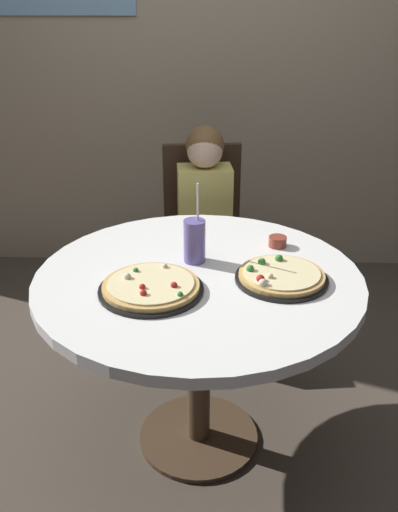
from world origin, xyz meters
name	(u,v)px	position (x,y,z in m)	size (l,w,h in m)	color
ground_plane	(199,437)	(0.00, 0.00, 0.00)	(8.00, 8.00, 0.00)	#4C4238
wall_with_window	(208,28)	(0.00, 1.71, 1.45)	(5.20, 0.14, 2.90)	tan
dining_table	(199,301)	(0.00, 0.00, 0.65)	(1.15, 1.15, 0.75)	white
chair_wooden	(203,228)	(-0.01, 0.95, 0.53)	(0.44, 0.44, 0.95)	#382619
diner_child	(206,251)	(0.01, 0.77, 0.48)	(0.29, 0.42, 1.08)	#3F4766
pizza_veggie	(151,287)	(-0.15, -0.12, 0.77)	(0.35, 0.35, 0.05)	black
pizza_cheese	(281,276)	(0.28, -0.03, 0.77)	(0.32, 0.32, 0.05)	black
soda_cup	(195,241)	(-0.02, 0.11, 0.83)	(0.08, 0.08, 0.31)	#6659A5
sauce_bowl	(278,242)	(0.30, 0.25, 0.77)	(0.07, 0.07, 0.04)	brown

